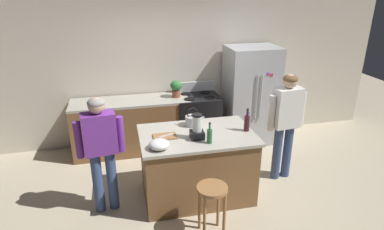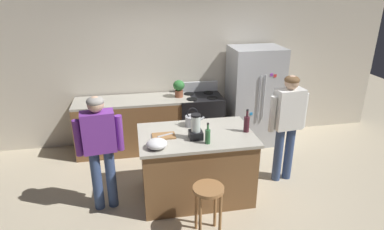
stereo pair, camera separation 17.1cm
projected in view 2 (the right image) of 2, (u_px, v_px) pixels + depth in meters
ground_plane at (196, 194)px, 4.71m from camera, size 14.00×14.00×0.00m
back_wall at (175, 69)px, 5.99m from camera, size 8.00×0.10×2.70m
kitchen_island at (196, 165)px, 4.53m from camera, size 1.52×0.98×0.95m
back_counter_run at (135, 125)px, 5.81m from camera, size 2.00×0.64×0.95m
refrigerator at (254, 96)px, 5.98m from camera, size 0.90×0.73×1.78m
stove_range at (200, 120)px, 5.98m from camera, size 0.76×0.65×1.13m
person_by_island_left at (100, 143)px, 4.10m from camera, size 0.60×0.27×1.57m
person_by_sink_right at (288, 119)px, 4.72m from camera, size 0.60×0.26×1.64m
bar_stool at (208, 198)px, 3.77m from camera, size 0.36×0.36×0.66m
potted_plant at (179, 87)px, 5.70m from camera, size 0.20×0.20×0.30m
blender_appliance at (196, 128)px, 4.18m from camera, size 0.17×0.17×0.33m
bottle_olive_oil at (208, 136)px, 4.06m from camera, size 0.07×0.07×0.28m
bottle_wine at (247, 124)px, 4.38m from camera, size 0.08×0.08×0.32m
mixing_bowl at (157, 144)px, 3.96m from camera, size 0.25×0.25×0.11m
tea_kettle at (193, 120)px, 4.58m from camera, size 0.28×0.20×0.27m
cutting_board at (164, 136)px, 4.27m from camera, size 0.30×0.20×0.02m
chef_knife at (165, 135)px, 4.27m from camera, size 0.22×0.11×0.01m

